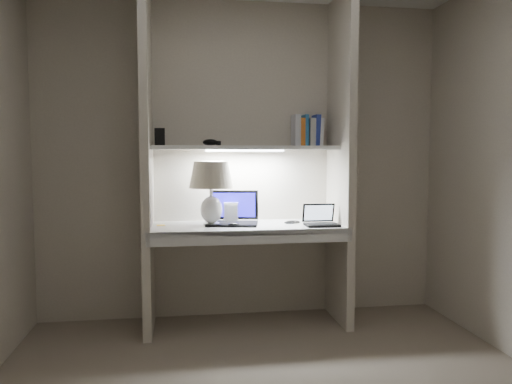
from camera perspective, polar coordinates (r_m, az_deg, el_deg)
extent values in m
cube|color=beige|center=(4.00, -1.59, 3.62)|extent=(3.20, 0.01, 2.50)
cube|color=beige|center=(3.70, -12.37, 3.45)|extent=(0.06, 0.55, 2.50)
cube|color=beige|center=(3.89, 9.66, 3.54)|extent=(0.06, 0.55, 2.50)
cube|color=white|center=(3.77, -1.07, -4.06)|extent=(1.40, 0.55, 0.04)
cube|color=silver|center=(3.52, -0.51, -5.17)|extent=(1.46, 0.03, 0.10)
cube|color=silver|center=(3.82, -1.27, 5.08)|extent=(1.40, 0.36, 0.03)
cube|color=white|center=(3.82, -1.27, 4.75)|extent=(0.60, 0.04, 0.02)
cylinder|color=white|center=(3.73, -5.11, -3.69)|extent=(0.12, 0.12, 0.02)
ellipsoid|color=white|center=(3.71, -5.12, -2.03)|extent=(0.16, 0.16, 0.20)
cylinder|color=white|center=(3.70, -5.13, -0.19)|extent=(0.03, 0.03, 0.09)
sphere|color=#FFD899|center=(3.70, -5.14, 1.16)|extent=(0.05, 0.05, 0.05)
cube|color=black|center=(3.76, -2.72, -3.64)|extent=(0.42, 0.33, 0.02)
cube|color=black|center=(3.76, -2.72, -3.50)|extent=(0.35, 0.24, 0.00)
cube|color=black|center=(3.90, -2.52, -1.49)|extent=(0.38, 0.14, 0.24)
cube|color=#221BEB|center=(3.90, -2.53, -1.50)|extent=(0.33, 0.11, 0.19)
cube|color=black|center=(3.73, 7.54, -3.74)|extent=(0.25, 0.17, 0.02)
cube|color=black|center=(3.73, 7.54, -3.60)|extent=(0.21, 0.12, 0.00)
cube|color=black|center=(3.82, 7.13, -2.35)|extent=(0.24, 0.05, 0.14)
cube|color=silver|center=(3.81, 7.16, -2.37)|extent=(0.21, 0.04, 0.12)
cube|color=silver|center=(3.90, -2.89, -2.33)|extent=(0.12, 0.09, 0.15)
ellipsoid|color=black|center=(3.65, -2.55, -3.76)|extent=(0.10, 0.08, 0.03)
torus|color=black|center=(3.88, 4.25, -3.43)|extent=(0.14, 0.14, 0.01)
cube|color=yellow|center=(3.80, -10.83, -3.75)|extent=(0.07, 0.07, 0.00)
cube|color=silver|center=(4.05, 7.26, 6.77)|extent=(0.04, 0.16, 0.22)
cube|color=navy|center=(4.04, 6.83, 6.98)|extent=(0.05, 0.16, 0.25)
cube|color=#B1B1AC|center=(4.03, 6.27, 6.79)|extent=(0.04, 0.16, 0.22)
cube|color=#266CA8|center=(4.01, 5.59, 7.00)|extent=(0.03, 0.16, 0.25)
cube|color=#C4601B|center=(4.01, 5.14, 6.82)|extent=(0.04, 0.16, 0.22)
cube|color=silver|center=(4.00, 4.58, 7.02)|extent=(0.04, 0.16, 0.25)
cube|color=black|center=(3.81, -10.95, 6.20)|extent=(0.08, 0.06, 0.13)
ellipsoid|color=black|center=(3.84, -5.25, 5.67)|extent=(0.12, 0.09, 0.05)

